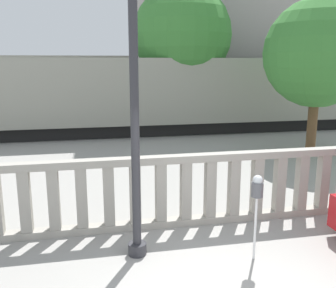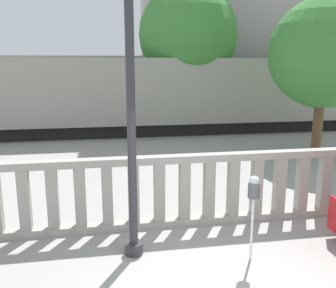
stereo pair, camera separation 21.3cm
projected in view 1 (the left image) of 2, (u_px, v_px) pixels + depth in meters
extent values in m
cube|color=#9E998E|center=(185.00, 221.00, 7.44)|extent=(16.42, 0.24, 0.14)
cube|color=#9E998E|center=(186.00, 159.00, 7.16)|extent=(16.42, 0.24, 0.14)
cube|color=#9E998E|center=(25.00, 201.00, 6.72)|extent=(0.20, 0.20, 1.14)
cube|color=#9E998E|center=(54.00, 199.00, 6.82)|extent=(0.20, 0.20, 1.14)
cube|color=#9E998E|center=(82.00, 198.00, 6.91)|extent=(0.20, 0.20, 1.14)
cube|color=#9E998E|center=(109.00, 196.00, 7.01)|extent=(0.20, 0.20, 1.14)
cube|color=#9E998E|center=(135.00, 194.00, 7.11)|extent=(0.20, 0.20, 1.14)
cube|color=#9E998E|center=(161.00, 192.00, 7.20)|extent=(0.20, 0.20, 1.14)
cube|color=#9E998E|center=(186.00, 190.00, 7.30)|extent=(0.20, 0.20, 1.14)
cube|color=#9E998E|center=(210.00, 189.00, 7.40)|extent=(0.20, 0.20, 1.14)
cube|color=#9E998E|center=(234.00, 187.00, 7.49)|extent=(0.20, 0.20, 1.14)
cube|color=#9E998E|center=(257.00, 185.00, 7.59)|extent=(0.20, 0.20, 1.14)
cube|color=#9E998E|center=(279.00, 184.00, 7.69)|extent=(0.20, 0.20, 1.14)
cube|color=#9E998E|center=(301.00, 182.00, 7.78)|extent=(0.20, 0.20, 1.14)
cube|color=#9E998E|center=(323.00, 181.00, 7.88)|extent=(0.20, 0.20, 1.14)
cylinder|color=#2D2D33|center=(137.00, 249.00, 6.27)|extent=(0.31, 0.31, 0.20)
cylinder|color=#2D2D33|center=(133.00, 43.00, 5.56)|extent=(0.14, 0.14, 6.47)
cylinder|color=silver|center=(255.00, 228.00, 6.05)|extent=(0.04, 0.04, 1.07)
cylinder|color=#4C4C51|center=(257.00, 190.00, 5.91)|extent=(0.19, 0.19, 0.23)
sphere|color=#B2B7BC|center=(258.00, 180.00, 5.87)|extent=(0.16, 0.16, 0.16)
cube|color=black|center=(144.00, 126.00, 17.09)|extent=(25.90, 2.31, 0.55)
cube|color=gray|center=(143.00, 90.00, 16.73)|extent=(26.43, 2.89, 2.77)
cube|color=black|center=(61.00, 101.00, 28.35)|extent=(19.00, 2.11, 0.55)
cube|color=gray|center=(60.00, 77.00, 27.96)|extent=(19.39, 2.64, 3.05)
cube|color=gray|center=(168.00, 52.00, 29.17)|extent=(2.91, 2.37, 0.60)
cube|color=gray|center=(222.00, 20.00, 24.54)|extent=(10.63, 9.99, 11.69)
cylinder|color=brown|center=(182.00, 102.00, 17.51)|extent=(0.28, 0.28, 2.69)
sphere|color=#387A33|center=(182.00, 35.00, 16.86)|extent=(4.46, 4.46, 4.46)
cylinder|color=brown|center=(312.00, 123.00, 13.32)|extent=(0.34, 0.34, 2.06)
sphere|color=#387A33|center=(318.00, 53.00, 12.80)|extent=(3.73, 3.73, 3.73)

